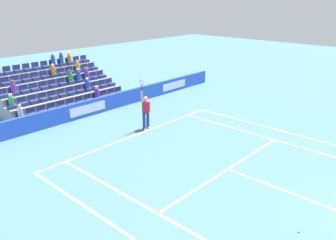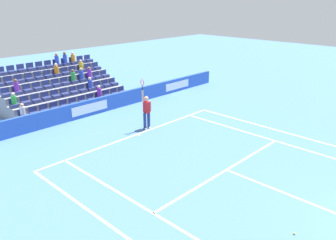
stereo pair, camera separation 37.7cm
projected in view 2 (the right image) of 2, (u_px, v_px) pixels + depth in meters
name	position (u px, v px, depth m)	size (l,w,h in m)	color
line_baseline	(137.00, 134.00, 17.54)	(10.97, 0.10, 0.01)	white
line_service	(226.00, 170.00, 13.96)	(8.23, 0.10, 0.01)	white
line_centre_service	(303.00, 200.00, 11.88)	(0.10, 6.40, 0.01)	white
line_singles_sideline_left	(163.00, 219.00, 10.88)	(0.10, 11.89, 0.01)	white
line_singles_sideline_right	(284.00, 143.00, 16.45)	(0.10, 11.89, 0.01)	white
line_doubles_sideline_left	(130.00, 240.00, 9.95)	(0.10, 11.89, 0.01)	white
line_doubles_sideline_right	(297.00, 136.00, 17.38)	(0.10, 11.89, 0.01)	white
line_centre_mark	(138.00, 135.00, 17.48)	(0.10, 0.20, 0.01)	white
sponsor_barrier	(89.00, 108.00, 20.15)	(22.72, 0.22, 0.95)	blue
tennis_player	(146.00, 111.00, 17.98)	(0.52, 0.39, 2.85)	navy
stadium_stand	(57.00, 91.00, 22.36)	(7.44, 4.75, 3.05)	gray
loose_tennis_ball	(294.00, 233.00, 10.19)	(0.07, 0.07, 0.07)	#D1E533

